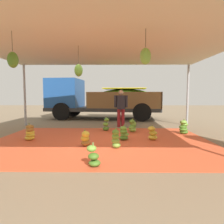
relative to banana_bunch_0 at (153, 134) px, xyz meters
The scene contains 14 objects.
ground_plane 3.23m from the banana_bunch_0, 119.86° to the left, with size 40.00×40.00×0.00m, color #7F6B51.
tarp_orange 1.63m from the banana_bunch_0, behind, with size 6.67×4.88×0.01m, color #D1512D.
tent_canopy 3.08m from the banana_bunch_0, 169.29° to the right, with size 8.00×7.00×2.90m.
banana_bunch_0 is the anchor object (origin of this frame).
banana_bunch_1 0.90m from the banana_bunch_0, behind, with size 0.38×0.37×0.48m.
banana_bunch_2 2.14m from the banana_bunch_0, 158.60° to the right, with size 0.37×0.37×0.46m.
banana_bunch_3 1.47m from the banana_bunch_0, 109.93° to the left, with size 0.38×0.37×0.52m.
banana_bunch_4 1.66m from the banana_bunch_0, 37.47° to the left, with size 0.43×0.43×0.55m.
banana_bunch_5 2.25m from the banana_bunch_0, 133.06° to the left, with size 0.34×0.35×0.55m.
banana_bunch_6 2.86m from the banana_bunch_0, 124.02° to the right, with size 0.34×0.33×0.48m.
banana_bunch_7 3.84m from the banana_bunch_0, behind, with size 0.42×0.41×0.53m.
banana_bunch_8 1.52m from the banana_bunch_0, 139.45° to the right, with size 0.32×0.31×0.54m.
cargo_truck_main 6.29m from the banana_bunch_0, 109.77° to the left, with size 6.83×3.02×2.40m.
worker_0 2.92m from the banana_bunch_0, 108.89° to the left, with size 0.60×0.37×1.65m.
Camera 1 is at (0.42, -5.94, 1.39)m, focal length 31.77 mm.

